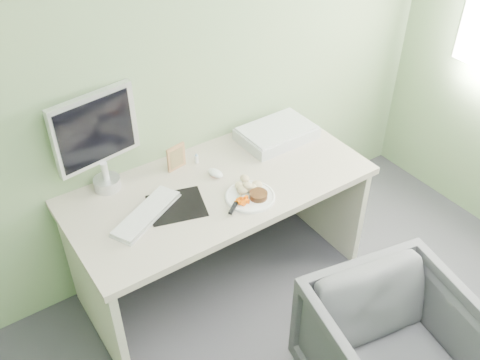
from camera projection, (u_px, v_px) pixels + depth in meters
wall_back at (176, 47)px, 2.66m from camera, size 3.50×0.00×3.50m
desk at (220, 210)px, 2.91m from camera, size 1.60×0.75×0.73m
plate at (250, 197)px, 2.70m from camera, size 0.25×0.25×0.01m
steak at (258, 195)px, 2.68m from camera, size 0.12×0.12×0.03m
potato_pile at (248, 185)px, 2.72m from camera, size 0.11×0.09×0.06m
carrot_heap at (242, 200)px, 2.64m from camera, size 0.06×0.05×0.04m
steak_knife at (235, 204)px, 2.63m from camera, size 0.19×0.15×0.02m
mousepad at (176, 206)px, 2.65m from camera, size 0.33×0.31×0.00m
keyboard at (146, 213)px, 2.59m from camera, size 0.42×0.29×0.02m
computer_mouse at (215, 173)px, 2.84m from camera, size 0.08×0.11×0.03m
photo_frame at (176, 157)px, 2.86m from camera, size 0.12×0.04×0.14m
eyedrop_bottle at (196, 158)px, 2.93m from camera, size 0.02×0.02×0.06m
scanner at (277, 134)px, 3.11m from camera, size 0.44×0.29×0.07m
monitor at (97, 138)px, 2.60m from camera, size 0.44×0.15×0.53m
desk_chair at (393, 354)px, 2.45m from camera, size 0.82×0.83×0.65m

